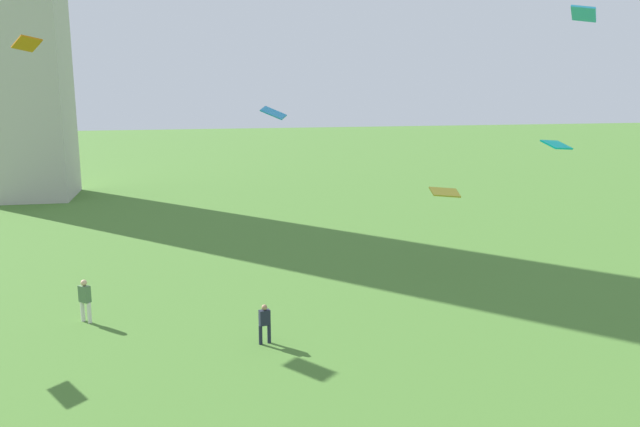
# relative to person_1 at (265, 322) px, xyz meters

# --- Properties ---
(person_1) EXTENTS (0.48, 0.32, 1.57)m
(person_1) POSITION_rel_person_1_xyz_m (0.00, 0.00, 0.00)
(person_1) COLOR #1E2333
(person_1) RESTS_ON ground_plane
(person_4) EXTENTS (0.54, 0.52, 1.84)m
(person_4) POSITION_rel_person_1_xyz_m (-7.11, 3.58, 0.15)
(person_4) COLOR silver
(person_4) RESTS_ON ground_plane
(kite_flying_1) EXTENTS (1.56, 1.39, 0.47)m
(kite_flying_1) POSITION_rel_person_1_xyz_m (13.87, 4.07, 6.07)
(kite_flying_1) COLOR #06C7BA
(kite_flying_3) EXTENTS (1.31, 1.44, 0.56)m
(kite_flying_3) POSITION_rel_person_1_xyz_m (11.43, -1.41, 11.35)
(kite_flying_3) COLOR #35ABF1
(kite_flying_5) EXTENTS (1.51, 1.54, 0.73)m
(kite_flying_5) POSITION_rel_person_1_xyz_m (-9.64, 8.50, 10.57)
(kite_flying_5) COLOR #C1690A
(kite_flying_6) EXTENTS (1.55, 1.08, 0.46)m
(kite_flying_6) POSITION_rel_person_1_xyz_m (10.25, 8.43, 3.22)
(kite_flying_6) COLOR gold
(kite_flying_7) EXTENTS (1.58, 1.29, 0.74)m
(kite_flying_7) POSITION_rel_person_1_xyz_m (1.93, 13.58, 7.10)
(kite_flying_7) COLOR #258BC2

